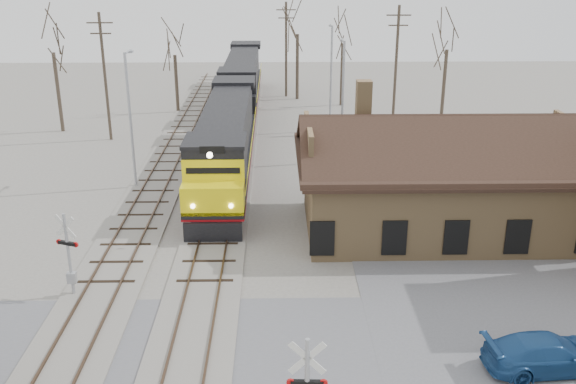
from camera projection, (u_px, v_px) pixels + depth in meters
The scene contains 20 objects.
ground at pixel (188, 361), 23.78m from camera, with size 140.00×140.00×0.00m, color gray.
road at pixel (188, 360), 23.78m from camera, with size 60.00×9.00×0.03m, color slate.
track_main at pixel (220, 209), 37.82m from camera, with size 3.40×90.00×0.24m.
track_siding at pixel (144, 209), 37.74m from camera, with size 3.40×90.00×0.24m.
depot at pixel (438, 187), 34.41m from camera, with size 15.20×9.31×7.90m.
locomotive_lead at pixel (226, 142), 42.19m from camera, with size 3.28×21.95×4.88m.
locomotive_trailing at pixel (242, 80), 63.02m from camera, with size 3.28×21.95×4.62m.
crossbuck_far at pixel (69, 258), 27.71m from camera, with size 1.07×0.48×3.90m.
parked_car at pixel (548, 353), 23.08m from camera, with size 1.89×4.66×1.35m, color navy.
streetlight_a at pixel (130, 113), 39.98m from camera, with size 0.25×2.04×8.62m.
streetlight_b at pixel (343, 95), 45.09m from camera, with size 0.25×2.04×8.63m.
streetlight_c at pixel (331, 73), 53.25m from camera, with size 0.25×2.04×8.75m.
utility_pole_a at pixel (105, 75), 50.32m from camera, with size 2.00×0.24×10.04m.
utility_pole_b at pixel (286, 48), 66.22m from camera, with size 2.00×0.24×9.65m.
utility_pole_c at pixel (396, 67), 52.98m from camera, with size 2.00×0.24×10.35m.
tree_a at pixel (52, 39), 51.97m from camera, with size 4.41×4.41×10.80m.
tree_b at pixel (174, 46), 59.10m from camera, with size 3.58×3.58×8.77m.
tree_c at pixel (298, 23), 64.08m from camera, with size 4.40×4.40×10.78m.
tree_d at pixel (343, 33), 61.57m from camera, with size 4.04×4.04×9.90m.
tree_e at pixel (448, 38), 55.75m from camera, with size 4.20×4.20×10.29m.
Camera 1 is at (3.31, -20.17, 14.18)m, focal length 40.00 mm.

